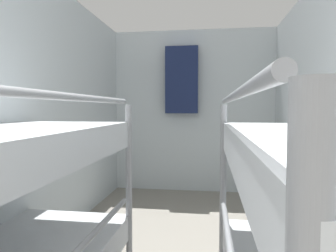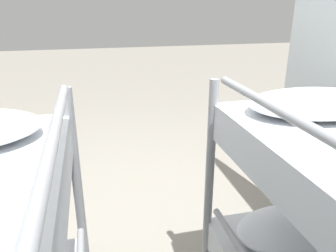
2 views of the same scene
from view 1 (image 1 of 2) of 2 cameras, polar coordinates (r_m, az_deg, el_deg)
The scene contains 3 objects.
wall_left at distance 2.38m, azimuth -27.19°, elevation 2.08°, with size 0.06×4.61×2.25m.
wall_back at distance 4.23m, azimuth 4.81°, elevation 2.80°, with size 2.33×0.06×2.25m.
hanging_coat at distance 4.11m, azimuth 2.63°, elevation 8.72°, with size 0.44×0.12×0.90m.
Camera 1 is at (0.24, 0.30, 1.16)m, focal length 32.00 mm.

